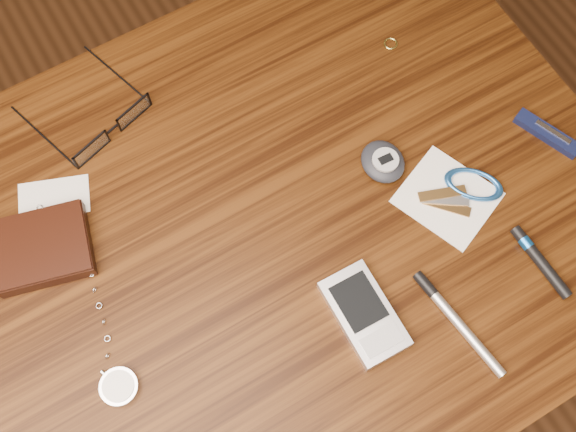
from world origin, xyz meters
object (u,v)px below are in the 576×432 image
(silver_pen, at_px, (452,315))
(pocket_knife, at_px, (547,133))
(wallet_and_card, at_px, (42,247))
(pda_phone, at_px, (364,314))
(pocket_watch, at_px, (117,380))
(pedometer, at_px, (383,162))
(notepad_keys, at_px, (461,191))
(eyeglasses, at_px, (109,127))
(desk, at_px, (236,274))

(silver_pen, bearing_deg, pocket_knife, 28.61)
(silver_pen, bearing_deg, wallet_and_card, 139.99)
(pda_phone, height_order, silver_pen, pda_phone)
(pocket_watch, bearing_deg, wallet_and_card, 92.64)
(pedometer, height_order, silver_pen, pedometer)
(wallet_and_card, height_order, pedometer, same)
(pedometer, relative_size, pocket_knife, 0.71)
(pda_phone, bearing_deg, pocket_knife, 13.71)
(pedometer, relative_size, notepad_keys, 0.45)
(pocket_knife, bearing_deg, wallet_and_card, 163.62)
(pda_phone, bearing_deg, eyeglasses, 112.20)
(pda_phone, height_order, notepad_keys, pda_phone)
(wallet_and_card, relative_size, silver_pen, 1.06)
(desk, height_order, pocket_knife, pocket_knife)
(notepad_keys, xyz_separation_m, pocket_knife, (0.14, 0.01, 0.00))
(pocket_watch, xyz_separation_m, silver_pen, (0.37, -0.13, 0.00))
(eyeglasses, bearing_deg, silver_pen, -60.56)
(eyeglasses, relative_size, pedometer, 2.55)
(notepad_keys, relative_size, pocket_knife, 1.59)
(eyeglasses, bearing_deg, desk, -75.47)
(pedometer, xyz_separation_m, pocket_knife, (0.21, -0.07, -0.01))
(desk, distance_m, pocket_watch, 0.23)
(desk, bearing_deg, notepad_keys, -15.57)
(desk, distance_m, pocket_knife, 0.45)
(desk, height_order, silver_pen, silver_pen)
(wallet_and_card, height_order, silver_pen, wallet_and_card)
(eyeglasses, bearing_deg, pocket_knife, -30.89)
(wallet_and_card, bearing_deg, pedometer, -14.99)
(wallet_and_card, relative_size, pedometer, 2.46)
(notepad_keys, bearing_deg, pedometer, 128.74)
(pedometer, xyz_separation_m, notepad_keys, (0.07, -0.08, -0.01))
(eyeglasses, relative_size, silver_pen, 1.10)
(pedometer, bearing_deg, pda_phone, -129.42)
(pocket_watch, relative_size, pocket_knife, 3.04)
(eyeglasses, distance_m, pocket_watch, 0.32)
(desk, distance_m, wallet_and_card, 0.25)
(desk, xyz_separation_m, silver_pen, (0.18, -0.20, 0.11))
(wallet_and_card, distance_m, pda_phone, 0.39)
(pda_phone, height_order, pocket_knife, pda_phone)
(pda_phone, bearing_deg, silver_pen, -30.97)
(wallet_and_card, xyz_separation_m, pda_phone, (0.29, -0.26, -0.00))
(pda_phone, relative_size, pedometer, 1.79)
(desk, xyz_separation_m, pocket_watch, (-0.19, -0.07, 0.11))
(pocket_watch, height_order, silver_pen, same)
(wallet_and_card, xyz_separation_m, notepad_keys, (0.48, -0.19, -0.01))
(pocket_knife, xyz_separation_m, silver_pen, (-0.25, -0.13, 0.00))
(pda_phone, bearing_deg, wallet_and_card, 137.64)
(desk, distance_m, pedometer, 0.25)
(desk, relative_size, pocket_knife, 10.95)
(eyeglasses, height_order, silver_pen, eyeglasses)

